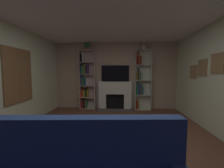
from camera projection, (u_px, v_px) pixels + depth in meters
ground_plane at (107, 150)px, 2.61m from camera, size 7.36×7.36×0.00m
wall_back_accent at (115, 76)px, 5.59m from camera, size 4.73×0.06×2.51m
ceiling at (107, 3)px, 2.40m from camera, size 4.73×6.26×0.06m
fireplace at (115, 95)px, 5.51m from camera, size 1.33×0.52×1.04m
tv at (115, 73)px, 5.52m from camera, size 1.05×0.06×0.61m
bookshelf_left at (86, 81)px, 5.54m from camera, size 0.58×0.30×2.21m
bookshelf_right at (141, 80)px, 5.41m from camera, size 0.58×0.27×2.21m
potted_plant at (87, 46)px, 5.39m from camera, size 0.20×0.20×0.28m
vase_with_flowers at (144, 47)px, 5.25m from camera, size 0.14×0.14×0.28m
coffee_table at (99, 146)px, 2.14m from camera, size 0.75×0.53×0.38m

